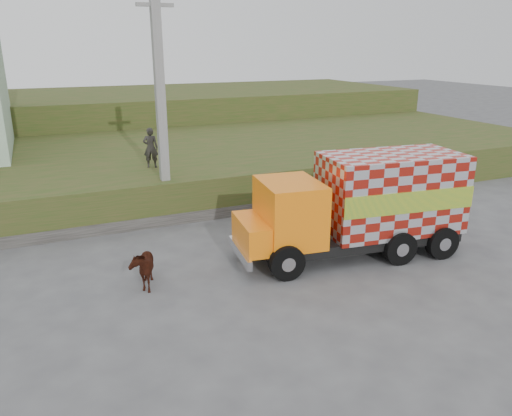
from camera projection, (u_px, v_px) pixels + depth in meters
name	position (u px, v px, depth m)	size (l,w,h in m)	color
ground	(242.00, 264.00, 14.32)	(120.00, 120.00, 0.00)	#474749
embankment	(159.00, 165.00, 22.78)	(40.00, 12.00, 1.50)	#2C4717
embankment_far	(116.00, 116.00, 32.97)	(40.00, 12.00, 3.00)	#2C4717
retaining_strip	(142.00, 222.00, 17.14)	(16.00, 0.50, 0.40)	#595651
utility_pole	(161.00, 105.00, 16.66)	(1.20, 0.30, 8.00)	gray
cargo_truck	(362.00, 205.00, 14.62)	(6.93, 3.02, 3.00)	black
cow	(142.00, 266.00, 12.89)	(0.60, 1.31, 1.10)	black
pedestrian	(151.00, 148.00, 19.00)	(0.56, 0.37, 1.53)	#2D2A28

